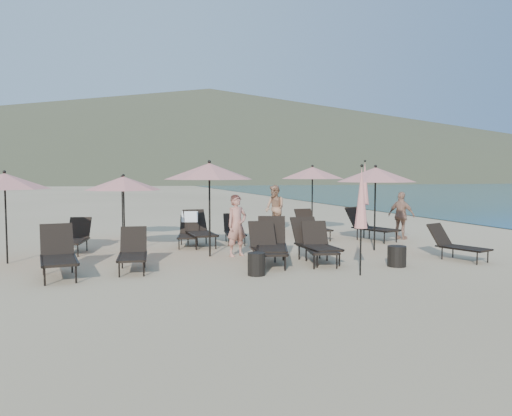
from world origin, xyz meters
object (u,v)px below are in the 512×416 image
object	(u,v)px
umbrella_open_5	(5,181)
lounger_0	(58,253)
lounger_4	(314,242)
beachgoer_b	(275,208)
beachgoer_a	(237,226)
lounger_7	(189,230)
umbrella_closed_1	(365,184)
lounger_6	(75,237)
lounger_9	(234,230)
lounger_11	(370,225)
side_table_0	(256,264)
lounger_5	(456,244)
umbrella_open_4	(312,173)
side_table_1	(397,256)
lounger_3	(272,242)
lounger_2	(266,246)
umbrella_open_0	(123,183)
umbrella_open_1	(209,171)
umbrella_closed_0	(361,198)
lounger_12	(319,245)
lounger_1	(133,251)
lounger_8	(199,229)
umbrella_open_2	(375,175)
beachgoer_c	(401,216)
lounger_10	(312,225)

from	to	relation	value
umbrella_open_5	lounger_0	bearing A→B (deg)	-56.19
lounger_4	beachgoer_b	size ratio (longest dim) A/B	1.04
lounger_0	beachgoer_a	world-z (taller)	beachgoer_a
lounger_7	umbrella_closed_1	size ratio (longest dim) A/B	0.64
lounger_6	lounger_9	distance (m)	4.60
lounger_11	side_table_0	xyz separation A→B (m)	(-5.07, -4.18, -0.24)
lounger_4	lounger_9	world-z (taller)	lounger_4
lounger_5	umbrella_open_4	size ratio (longest dim) A/B	0.65
side_table_1	lounger_3	bearing A→B (deg)	152.59
lounger_11	beachgoer_a	xyz separation A→B (m)	(-4.83, -1.71, 0.31)
lounger_2	lounger_11	world-z (taller)	lounger_11
lounger_9	umbrella_open_0	distance (m)	3.83
lounger_3	beachgoer_a	bearing A→B (deg)	134.88
lounger_6	side_table_0	world-z (taller)	lounger_6
lounger_0	umbrella_open_1	size ratio (longest dim) A/B	0.75
lounger_4	umbrella_closed_0	bearing A→B (deg)	-82.78
lounger_12	umbrella_closed_1	xyz separation A→B (m)	(3.30, 3.74, 1.34)
beachgoer_a	beachgoer_b	world-z (taller)	beachgoer_b
lounger_1	lounger_6	xyz separation A→B (m)	(-1.35, 2.99, -0.00)
umbrella_closed_0	beachgoer_a	xyz separation A→B (m)	(-1.84, 3.12, -0.82)
lounger_4	lounger_12	xyz separation A→B (m)	(-0.00, -0.29, -0.03)
lounger_1	lounger_7	bearing A→B (deg)	67.48
beachgoer_b	lounger_5	bearing A→B (deg)	2.05
lounger_8	umbrella_closed_0	distance (m)	5.91
lounger_11	umbrella_open_0	world-z (taller)	umbrella_open_0
lounger_12	beachgoer_b	xyz separation A→B (m)	(1.14, 6.47, 0.41)
beachgoer_a	side_table_0	bearing A→B (deg)	-115.06
lounger_0	lounger_11	bearing A→B (deg)	11.94
lounger_6	beachgoer_a	xyz separation A→B (m)	(4.02, -1.85, 0.37)
umbrella_closed_0	lounger_9	bearing A→B (deg)	103.19
umbrella_open_1	umbrella_open_5	size ratio (longest dim) A/B	1.12
lounger_5	umbrella_open_2	size ratio (longest dim) A/B	0.67
lounger_12	umbrella_open_1	distance (m)	3.33
lounger_12	lounger_3	bearing A→B (deg)	172.22
lounger_12	side_table_0	bearing A→B (deg)	-139.69
lounger_1	umbrella_open_4	xyz separation A→B (m)	(6.31, 4.70, 1.72)
side_table_1	lounger_6	bearing A→B (deg)	148.94
lounger_3	lounger_6	size ratio (longest dim) A/B	1.18
lounger_9	umbrella_closed_1	world-z (taller)	umbrella_closed_1
lounger_0	umbrella_open_2	size ratio (longest dim) A/B	0.79
lounger_9	lounger_12	bearing A→B (deg)	-66.53
beachgoer_c	umbrella_open_1	bearing A→B (deg)	73.42
lounger_10	umbrella_closed_0	xyz separation A→B (m)	(-1.36, -5.69, 1.18)
lounger_4	lounger_7	xyz separation A→B (m)	(-2.48, 3.47, -0.01)
umbrella_open_2	lounger_0	bearing A→B (deg)	-171.69
beachgoer_a	umbrella_closed_0	bearing A→B (deg)	-79.04
lounger_7	lounger_4	bearing A→B (deg)	-41.87
lounger_11	side_table_1	distance (m)	4.51
lounger_0	beachgoer_b	size ratio (longest dim) A/B	1.10
umbrella_open_2	umbrella_closed_1	xyz separation A→B (m)	(1.03, 2.41, -0.31)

